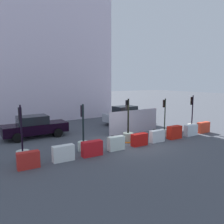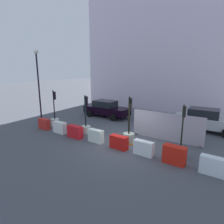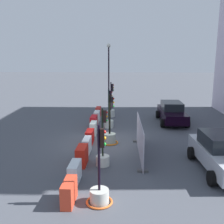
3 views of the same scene
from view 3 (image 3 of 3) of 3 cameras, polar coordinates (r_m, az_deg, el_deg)
name	(u,v)px [view 3 (image 3 of 3)]	position (r m, az deg, el deg)	size (l,w,h in m)	color
ground_plane	(105,143)	(16.23, -1.57, -6.56)	(120.00, 120.00, 0.00)	#484B54
traffic_light_0	(111,111)	(22.63, -0.20, 0.29)	(0.65, 0.65, 2.94)	silver
traffic_light_1	(109,120)	(19.31, -0.66, -1.80)	(0.68, 0.68, 2.78)	silver
traffic_light_2	(110,136)	(16.01, -0.48, -5.07)	(1.02, 1.02, 2.93)	#AAB4A4
traffic_light_3	(103,156)	(12.94, -1.96, -9.38)	(0.64, 0.64, 2.81)	silver
traffic_light_4	(100,192)	(9.98, -2.68, -16.71)	(0.97, 0.97, 2.92)	#B6B8B0
construction_barrier_0	(98,112)	(22.68, -2.94, 0.01)	(1.03, 0.42, 0.81)	red
construction_barrier_1	(97,117)	(20.98, -3.24, -0.99)	(1.13, 0.44, 0.83)	white
construction_barrier_2	(94,122)	(19.42, -3.92, -2.09)	(1.17, 0.47, 0.83)	red
construction_barrier_3	(93,128)	(17.78, -3.99, -3.48)	(1.05, 0.42, 0.83)	white
construction_barrier_4	(90,137)	(16.12, -4.77, -5.28)	(1.11, 0.45, 0.78)	red
construction_barrier_5	(87,145)	(14.64, -5.39, -7.10)	(1.11, 0.41, 0.80)	white
construction_barrier_6	(82,156)	(13.09, -6.46, -9.28)	(1.10, 0.50, 0.92)	red
construction_barrier_7	(75,172)	(11.55, -7.98, -12.65)	(1.13, 0.44, 0.83)	silver
construction_barrier_8	(69,192)	(10.09, -9.17, -16.54)	(1.15, 0.44, 0.85)	red
car_black_sedan	(172,112)	(21.20, 12.66, -0.08)	(4.56, 2.09, 1.59)	black
car_silver_hatchback	(220,153)	(13.25, 22.16, -8.14)	(4.59, 2.17, 1.70)	#B0B4BE
street_lamp_post	(109,69)	(23.60, -0.70, 9.20)	(0.36, 0.36, 6.10)	black
site_fence_panel	(140,139)	(14.16, 5.98, -5.76)	(4.67, 0.50, 1.84)	#9E98A8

